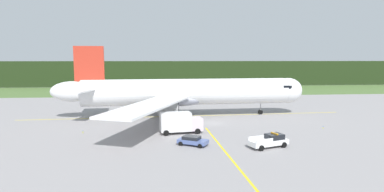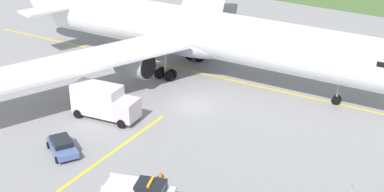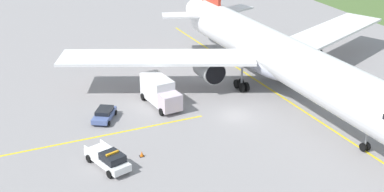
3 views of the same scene
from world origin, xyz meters
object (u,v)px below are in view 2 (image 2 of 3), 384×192
at_px(airliner, 198,33).
at_px(staff_car, 62,146).
at_px(catering_truck, 104,101).
at_px(apron_cone, 160,174).
at_px(ops_pickup_truck, 141,191).

bearing_deg(airliner, staff_car, -90.26).
xyz_separation_m(catering_truck, apron_cone, (11.04, -5.61, -1.53)).
relative_size(airliner, apron_cone, 89.34).
relative_size(ops_pickup_truck, apron_cone, 9.93).
bearing_deg(airliner, apron_cone, -65.28).
distance_m(airliner, catering_truck, 15.47).
bearing_deg(staff_car, catering_truck, 101.08).
height_order(airliner, ops_pickup_truck, airliner).
distance_m(ops_pickup_truck, apron_cone, 3.66).
height_order(staff_car, apron_cone, staff_car).
height_order(catering_truck, apron_cone, catering_truck).
relative_size(airliner, catering_truck, 7.45).
xyz_separation_m(ops_pickup_truck, catering_truck, (-11.81, 9.13, 0.91)).
distance_m(staff_car, apron_cone, 9.77).
bearing_deg(ops_pickup_truck, staff_car, 169.60).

